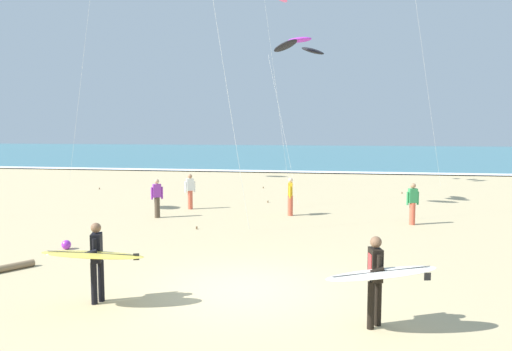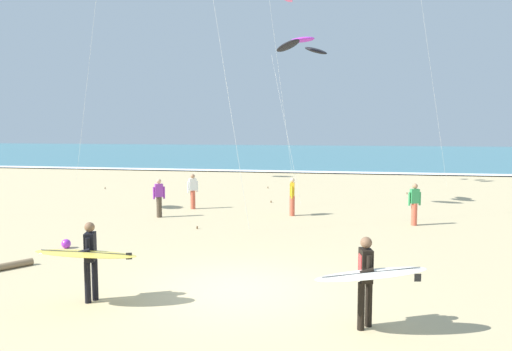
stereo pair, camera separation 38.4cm
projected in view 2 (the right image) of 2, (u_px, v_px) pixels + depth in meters
name	position (u px, v px, depth m)	size (l,w,h in m)	color
ground_plane	(236.00, 289.00, 11.47)	(160.00, 160.00, 0.00)	tan
ocean_water	(335.00, 154.00, 69.67)	(160.00, 60.00, 0.08)	teal
shoreline_foam	(321.00, 172.00, 40.65)	(160.00, 1.66, 0.01)	white
surfer_lead	(368.00, 275.00, 8.98)	(2.06, 1.12, 1.71)	black
surfer_trailing	(89.00, 255.00, 10.39)	(2.09, 1.19, 1.71)	black
kite_arc_violet_far	(302.00, 46.00, 22.61)	(2.86, 2.94, 7.70)	black
bystander_white_top	(193.00, 191.00, 22.67)	(0.43, 0.33, 1.59)	#D8593F
bystander_purple_top	(159.00, 198.00, 20.55)	(0.43, 0.33, 1.59)	#4C3D2D
bystander_yellow_top	(292.00, 196.00, 20.91)	(0.22, 0.50, 1.59)	#D8593F
bystander_green_top	(414.00, 204.00, 18.85)	(0.47, 0.28, 1.59)	#D8593F
beach_ball	(66.00, 244.00, 15.33)	(0.28, 0.28, 0.28)	purple
driftwood_log	(4.00, 267.00, 12.99)	(0.18, 0.18, 1.45)	#846B4C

